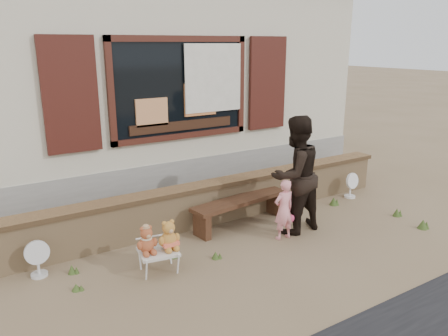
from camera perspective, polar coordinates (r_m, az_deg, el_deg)
ground at (r=6.35m, az=2.92°, el=-9.98°), size 80.00×80.00×0.00m
shopfront at (r=9.76m, az=-12.44°, el=11.06°), size 8.04×5.13×4.00m
brick_wall at (r=6.99m, az=-1.74°, el=-4.42°), size 7.10×0.36×0.67m
bench at (r=6.89m, az=2.13°, el=-4.93°), size 1.74×0.57×0.44m
folding_chair at (r=5.62m, az=-8.58°, el=-10.84°), size 0.53×0.49×0.29m
teddy_bear_left at (r=5.50m, az=-10.10°, el=-9.13°), size 0.30×0.27×0.36m
teddy_bear_right at (r=5.55m, az=-7.27°, el=-8.58°), size 0.32×0.29×0.39m
child at (r=6.42m, az=7.81°, el=-5.41°), size 0.34×0.23×0.91m
adult at (r=6.57m, az=9.27°, el=-0.91°), size 0.91×0.73×1.78m
fan_left at (r=5.93m, az=-23.20°, el=-10.79°), size 0.30×0.20×0.48m
fan_right at (r=8.44m, az=16.21°, el=-2.16°), size 0.30×0.20×0.48m
grass_tufts at (r=6.09m, az=6.31°, el=-10.53°), size 5.48×1.82×0.16m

